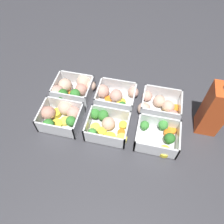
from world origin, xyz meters
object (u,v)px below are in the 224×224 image
object	(u,v)px
container_near_center	(106,126)
container_far_center	(115,96)
container_near_left	(61,115)
juice_carton	(214,110)
container_near_right	(159,136)
container_far_left	(72,89)
container_far_right	(159,106)

from	to	relation	value
container_near_center	container_far_center	xyz separation A→B (m)	(0.00, 0.13, 0.00)
container_near_left	container_near_center	xyz separation A→B (m)	(0.16, -0.01, -0.00)
container_far_center	juice_carton	size ratio (longest dim) A/B	0.84
container_near_right	container_far_left	world-z (taller)	same
container_near_center	container_far_right	bearing A→B (deg)	35.79
container_near_left	container_far_right	bearing A→B (deg)	19.35
container_near_right	container_far_left	xyz separation A→B (m)	(-0.33, 0.13, 0.00)
container_near_left	container_far_left	bearing A→B (deg)	90.24
container_near_left	container_near_center	distance (m)	0.16
container_far_left	container_far_center	size ratio (longest dim) A/B	0.93
container_near_center	container_far_right	xyz separation A→B (m)	(0.16, 0.12, 0.00)
container_far_right	juice_carton	distance (m)	0.18
container_near_right	container_far_right	xyz separation A→B (m)	(-0.01, 0.12, 0.00)
container_near_center	juice_carton	distance (m)	0.34
container_near_right	container_far_center	bearing A→B (deg)	142.73
container_near_center	container_far_right	distance (m)	0.20
container_near_left	container_near_right	size ratio (longest dim) A/B	1.11
container_far_left	container_far_right	size ratio (longest dim) A/B	1.01
container_far_left	container_near_center	bearing A→B (deg)	-38.49
container_near_right	container_far_right	size ratio (longest dim) A/B	0.85
container_near_center	container_far_center	size ratio (longest dim) A/B	0.86
container_near_left	container_far_left	xyz separation A→B (m)	(-0.00, 0.12, 0.00)
container_near_right	container_far_right	bearing A→B (deg)	95.15
container_far_right	juice_carton	world-z (taller)	juice_carton
container_near_center	container_far_right	size ratio (longest dim) A/B	0.93
container_far_left	container_far_right	distance (m)	0.32
container_far_center	container_far_right	distance (m)	0.16
container_near_left	container_far_center	xyz separation A→B (m)	(0.16, 0.12, -0.00)
container_far_left	container_far_right	xyz separation A→B (m)	(0.32, -0.01, -0.00)
container_near_right	juice_carton	distance (m)	0.18
container_near_center	container_far_left	distance (m)	0.20
container_far_left	container_far_right	world-z (taller)	same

